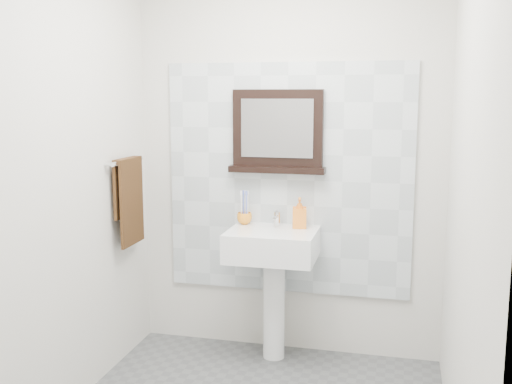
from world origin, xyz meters
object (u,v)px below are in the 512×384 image
Objects in this scene: toothbrush_cup at (244,218)px; soap_dispenser at (300,213)px; pedestal_sink at (273,258)px; hand_towel at (129,194)px; framed_mirror at (278,133)px.

soap_dispenser is at bearing -3.78° from toothbrush_cup.
hand_towel is (-0.89, -0.16, 0.40)m from pedestal_sink.
toothbrush_cup is 0.37m from soap_dispenser.
framed_mirror is (0.21, 0.06, 0.55)m from toothbrush_cup.
soap_dispenser reaches higher than toothbrush_cup.
hand_towel reaches higher than soap_dispenser.
hand_towel is (-0.88, -0.35, -0.37)m from framed_mirror.
pedestal_sink is 0.33m from soap_dispenser.
toothbrush_cup is at bearing -164.39° from framed_mirror.
framed_mirror reaches higher than soap_dispenser.
soap_dispenser is at bearing -26.98° from framed_mirror.
pedestal_sink is at bearing -30.54° from toothbrush_cup.
hand_towel is (-0.67, -0.29, 0.18)m from toothbrush_cup.
toothbrush_cup is at bearing 166.33° from soap_dispenser.
soap_dispenser is 0.53m from framed_mirror.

